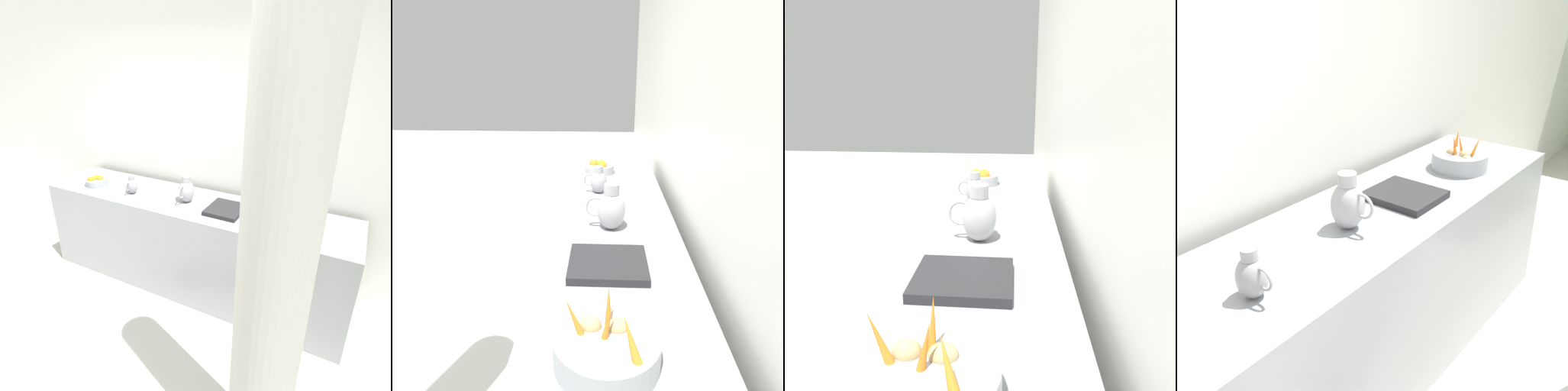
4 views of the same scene
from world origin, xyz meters
TOP-DOWN VIEW (x-y plane):
  - tile_wall_left at (-1.95, 0.65)m, footprint 0.10×8.77m
  - prep_counter at (-1.50, 0.15)m, footprint 0.68×3.01m
  - vegetable_colander at (-1.45, 1.07)m, footprint 0.32×0.32m
  - orange_bowl at (-1.40, -0.91)m, footprint 0.23×0.23m
  - metal_pitcher_tall at (-1.48, 0.13)m, footprint 0.21×0.15m
  - metal_pitcher_short at (-1.40, -0.44)m, footprint 0.16×0.11m
  - counter_sink_basin at (-1.46, 0.54)m, footprint 0.34×0.30m

SIDE VIEW (x-z plane):
  - prep_counter at x=-1.50m, z-range 0.00..0.93m
  - counter_sink_basin at x=-1.46m, z-range 0.93..0.97m
  - orange_bowl at x=-1.40m, z-range 0.92..1.03m
  - vegetable_colander at x=-1.45m, z-range 0.88..1.10m
  - metal_pitcher_short at x=-1.40m, z-range 0.92..1.11m
  - metal_pitcher_tall at x=-1.48m, z-range 0.92..1.17m
  - tile_wall_left at x=-1.95m, z-range 0.00..3.00m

